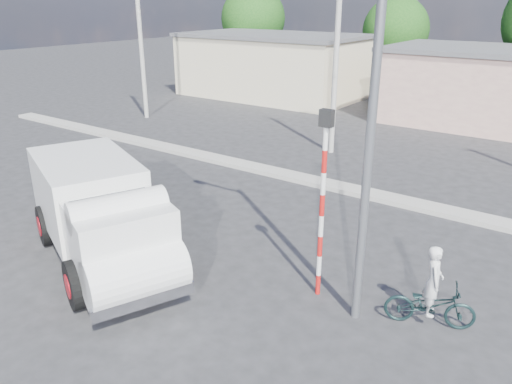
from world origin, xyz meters
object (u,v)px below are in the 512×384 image
Objects in this scene: truck at (101,214)px; traffic_pole at (323,190)px; bicycle at (430,305)px; streetlight at (366,86)px; cyclist at (432,293)px.

traffic_pole is (5.15, 1.99, 1.18)m from truck.
streetlight is at bearing 90.32° from bicycle.
truck is 5.64m from traffic_pole.
streetlight reaches higher than bicycle.
streetlight is (-1.54, -0.62, 4.48)m from bicycle.
truck is 7.24m from streetlight.
traffic_pole reaches higher than cyclist.
cyclist is at bearing -0.00° from bicycle.
traffic_pole is (-2.47, -0.32, 1.82)m from cyclist.
truck reaches higher than bicycle.
bicycle is at bearing 39.74° from truck.
cyclist is 3.09m from traffic_pole.
truck reaches higher than cyclist.
streetlight reaches higher than traffic_pole.
streetlight is at bearing 38.37° from truck.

